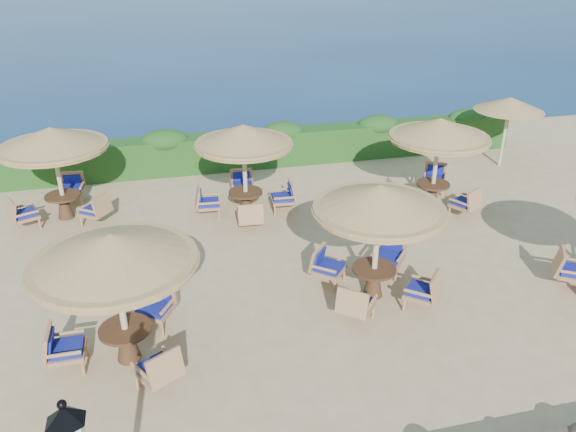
{
  "coord_description": "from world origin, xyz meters",
  "views": [
    {
      "loc": [
        -3.71,
        -10.94,
        7.08
      ],
      "look_at": [
        -0.95,
        0.47,
        1.3
      ],
      "focal_mm": 35.0,
      "sensor_mm": 36.0,
      "label": 1
    }
  ],
  "objects_px": {
    "extra_parasol": "(510,104)",
    "cafe_set_3": "(54,153)",
    "cafe_set_1": "(378,222)",
    "cafe_set_5": "(438,144)",
    "cafe_set_4": "(244,155)",
    "cafe_set_0": "(116,270)"
  },
  "relations": [
    {
      "from": "cafe_set_0",
      "to": "cafe_set_1",
      "type": "distance_m",
      "value": 5.3
    },
    {
      "from": "extra_parasol",
      "to": "cafe_set_3",
      "type": "xyz_separation_m",
      "value": [
        -14.27,
        -0.79,
        -0.23
      ]
    },
    {
      "from": "cafe_set_3",
      "to": "cafe_set_4",
      "type": "height_order",
      "value": "same"
    },
    {
      "from": "cafe_set_1",
      "to": "cafe_set_3",
      "type": "xyz_separation_m",
      "value": [
        -7.03,
        5.68,
        0.11
      ]
    },
    {
      "from": "cafe_set_1",
      "to": "cafe_set_0",
      "type": "bearing_deg",
      "value": -170.24
    },
    {
      "from": "cafe_set_1",
      "to": "cafe_set_4",
      "type": "height_order",
      "value": "same"
    },
    {
      "from": "cafe_set_1",
      "to": "cafe_set_3",
      "type": "height_order",
      "value": "same"
    },
    {
      "from": "cafe_set_1",
      "to": "cafe_set_4",
      "type": "relative_size",
      "value": 0.99
    },
    {
      "from": "cafe_set_0",
      "to": "cafe_set_4",
      "type": "distance_m",
      "value": 6.48
    },
    {
      "from": "cafe_set_1",
      "to": "extra_parasol",
      "type": "bearing_deg",
      "value": 41.78
    },
    {
      "from": "cafe_set_0",
      "to": "cafe_set_5",
      "type": "distance_m",
      "value": 9.93
    },
    {
      "from": "extra_parasol",
      "to": "cafe_set_4",
      "type": "distance_m",
      "value": 9.43
    },
    {
      "from": "cafe_set_1",
      "to": "cafe_set_5",
      "type": "xyz_separation_m",
      "value": [
        3.41,
        4.01,
        0.1
      ]
    },
    {
      "from": "cafe_set_0",
      "to": "cafe_set_5",
      "type": "relative_size",
      "value": 1.03
    },
    {
      "from": "extra_parasol",
      "to": "cafe_set_5",
      "type": "height_order",
      "value": "cafe_set_5"
    },
    {
      "from": "cafe_set_3",
      "to": "cafe_set_5",
      "type": "bearing_deg",
      "value": -9.12
    },
    {
      "from": "cafe_set_4",
      "to": "cafe_set_5",
      "type": "bearing_deg",
      "value": -7.55
    },
    {
      "from": "cafe_set_1",
      "to": "cafe_set_4",
      "type": "xyz_separation_m",
      "value": [
        -2.02,
        4.73,
        -0.03
      ]
    },
    {
      "from": "cafe_set_3",
      "to": "cafe_set_5",
      "type": "distance_m",
      "value": 10.57
    },
    {
      "from": "extra_parasol",
      "to": "cafe_set_3",
      "type": "relative_size",
      "value": 0.82
    },
    {
      "from": "cafe_set_1",
      "to": "cafe_set_5",
      "type": "distance_m",
      "value": 5.26
    },
    {
      "from": "extra_parasol",
      "to": "cafe_set_4",
      "type": "height_order",
      "value": "cafe_set_4"
    }
  ]
}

